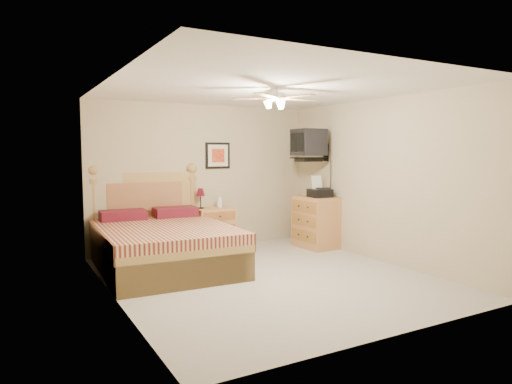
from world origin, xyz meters
TOP-DOWN VIEW (x-y plane):
  - floor at (0.00, 0.00)m, footprint 4.50×4.50m
  - ceiling at (0.00, 0.00)m, footprint 4.00×4.50m
  - wall_back at (0.00, 2.25)m, footprint 4.00×0.04m
  - wall_front at (0.00, -2.25)m, footprint 4.00×0.04m
  - wall_left at (-2.00, 0.00)m, footprint 0.04×4.50m
  - wall_right at (2.00, 0.00)m, footprint 0.04×4.50m
  - bed at (-1.08, 1.12)m, footprint 1.85×2.38m
  - nightstand at (0.07, 2.00)m, footprint 0.69×0.53m
  - table_lamp at (-0.13, 2.08)m, footprint 0.23×0.23m
  - lotion_bottle at (0.20, 2.01)m, footprint 0.11×0.11m
  - framed_picture at (0.27, 2.23)m, footprint 0.46×0.04m
  - dresser at (1.73, 1.28)m, footprint 0.57×0.79m
  - fax_machine at (1.71, 1.16)m, footprint 0.39×0.41m
  - magazine_lower at (1.70, 1.50)m, footprint 0.20×0.27m
  - magazine_upper at (1.70, 1.53)m, footprint 0.26×0.31m
  - wall_tv at (1.75, 1.34)m, footprint 0.56×0.46m
  - ceiling_fan at (0.00, -0.20)m, footprint 1.14×1.14m

SIDE VIEW (x-z plane):
  - floor at x=0.00m, z-range 0.00..0.00m
  - nightstand at x=0.07m, z-range 0.00..0.72m
  - dresser at x=1.73m, z-range 0.00..0.90m
  - bed at x=-1.08m, z-range 0.00..1.50m
  - lotion_bottle at x=0.20m, z-range 0.72..0.95m
  - table_lamp at x=-0.13m, z-range 0.72..1.06m
  - magazine_lower at x=1.70m, z-range 0.90..0.93m
  - magazine_upper at x=1.70m, z-range 0.93..0.95m
  - fax_machine at x=1.71m, z-range 0.90..1.27m
  - wall_back at x=0.00m, z-range 0.00..2.50m
  - wall_front at x=0.00m, z-range 0.00..2.50m
  - wall_left at x=-2.00m, z-range 0.00..2.50m
  - wall_right at x=2.00m, z-range 0.00..2.50m
  - framed_picture at x=0.27m, z-range 1.39..1.85m
  - wall_tv at x=1.75m, z-range 1.52..2.10m
  - ceiling_fan at x=0.00m, z-range 2.22..2.50m
  - ceiling at x=0.00m, z-range 2.48..2.52m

